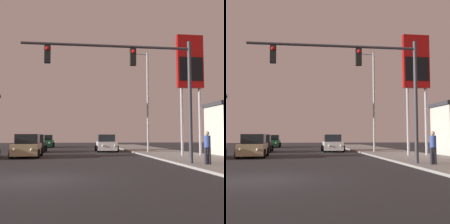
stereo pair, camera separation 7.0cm
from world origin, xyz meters
TOP-DOWN VIEW (x-y plane):
  - ground_plane at (0.00, 0.00)m, footprint 120.00×120.00m
  - sidewalk_right at (9.50, 10.00)m, footprint 5.00×60.00m
  - car_green at (-1.93, 31.83)m, footprint 2.04×4.32m
  - car_black at (-2.04, 19.29)m, footprint 2.04×4.33m
  - car_white at (4.82, 19.36)m, footprint 2.04×4.34m
  - car_red at (-4.57, 31.24)m, footprint 2.04×4.34m
  - car_tan at (-1.83, 12.16)m, footprint 2.04×4.32m
  - traffic_light_mast at (4.95, 4.37)m, footprint 8.91×0.36m
  - street_lamp at (8.07, 15.92)m, footprint 1.74×0.24m
  - gas_station_sign at (10.14, 10.66)m, footprint 2.00×0.42m
  - pedestrian_on_sidewalk at (8.16, 3.63)m, footprint 0.34×0.32m

SIDE VIEW (x-z plane):
  - ground_plane at x=0.00m, z-range 0.00..0.00m
  - sidewalk_right at x=9.50m, z-range 0.00..0.12m
  - car_green at x=-1.93m, z-range -0.08..1.60m
  - car_black at x=-2.04m, z-range -0.08..1.60m
  - car_white at x=4.82m, z-range -0.08..1.60m
  - car_red at x=-4.57m, z-range -0.08..1.60m
  - car_tan at x=-1.83m, z-range -0.08..1.60m
  - pedestrian_on_sidewalk at x=8.16m, z-range 0.20..1.87m
  - traffic_light_mast at x=4.95m, z-range 1.56..8.06m
  - street_lamp at x=8.07m, z-range 0.62..9.62m
  - gas_station_sign at x=10.14m, z-range 2.12..11.12m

